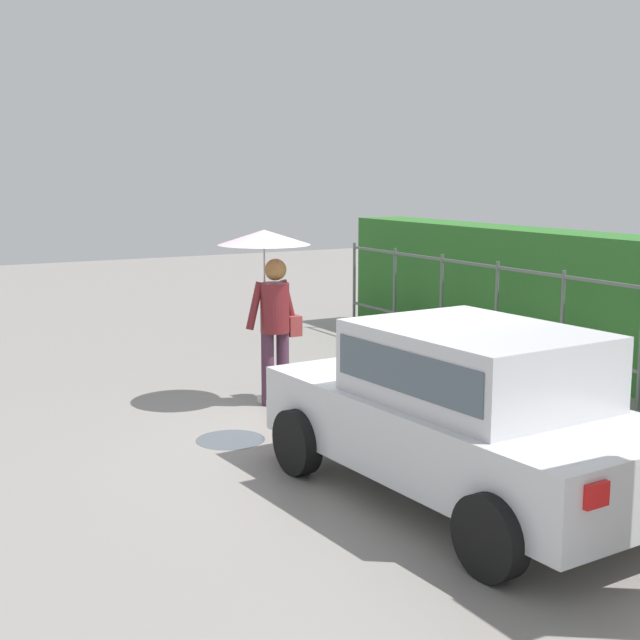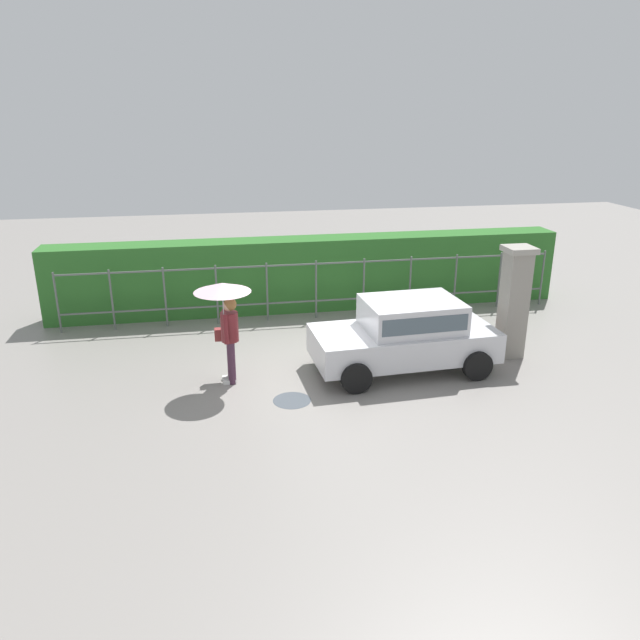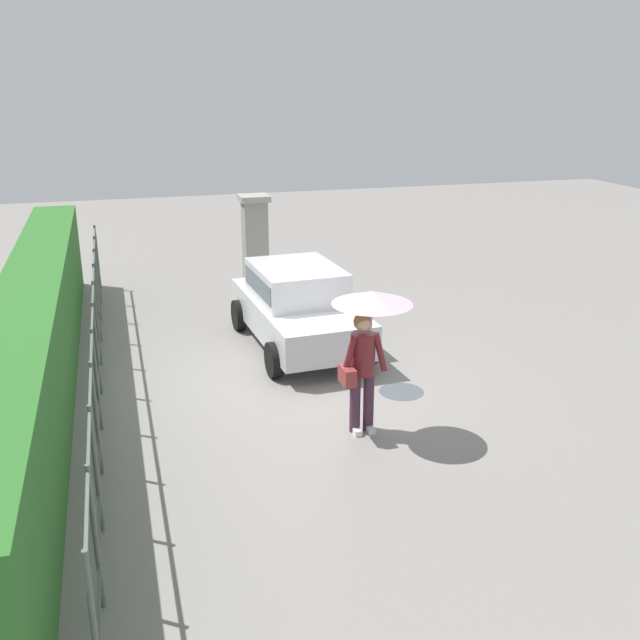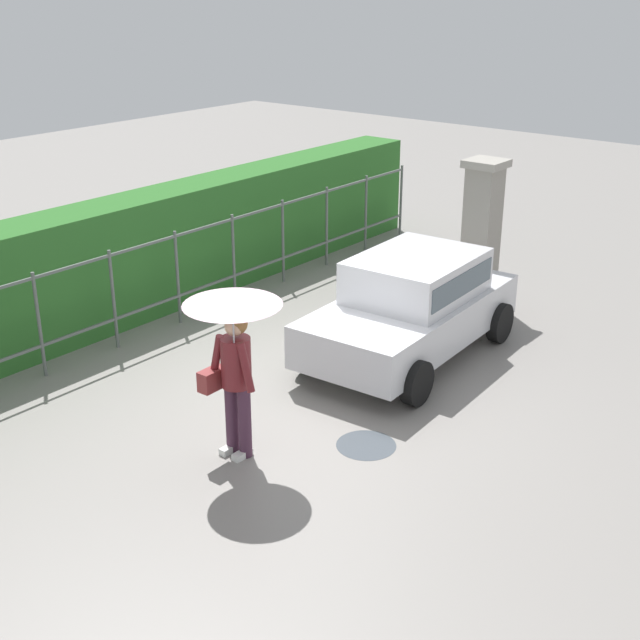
% 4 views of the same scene
% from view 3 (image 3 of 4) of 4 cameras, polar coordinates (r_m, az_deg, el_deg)
% --- Properties ---
extents(ground_plane, '(40.00, 40.00, 0.00)m').
position_cam_3_polar(ground_plane, '(11.91, -1.00, -4.54)').
color(ground_plane, gray).
extents(car, '(3.82, 2.03, 1.48)m').
position_cam_3_polar(car, '(13.08, -1.77, 1.35)').
color(car, silver).
rests_on(car, ground).
extents(pedestrian, '(1.08, 1.08, 2.05)m').
position_cam_3_polar(pedestrian, '(9.57, 3.78, -0.63)').
color(pedestrian, '#47283D').
rests_on(pedestrian, ground).
extents(gate_pillar, '(0.60, 0.60, 2.42)m').
position_cam_3_polar(gate_pillar, '(15.21, -5.15, 5.45)').
color(gate_pillar, gray).
rests_on(gate_pillar, ground).
extents(fence_section, '(12.51, 0.05, 1.50)m').
position_cam_3_polar(fence_section, '(11.51, -17.33, -1.84)').
color(fence_section, '#59605B').
rests_on(fence_section, ground).
extents(hedge_row, '(13.46, 0.90, 1.90)m').
position_cam_3_polar(hedge_row, '(11.53, -21.55, -1.64)').
color(hedge_row, '#2D6B28').
rests_on(hedge_row, ground).
extents(puddle_near, '(0.71, 0.71, 0.00)m').
position_cam_3_polar(puddle_near, '(11.45, 6.48, -5.66)').
color(puddle_near, '#4C545B').
rests_on(puddle_near, ground).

